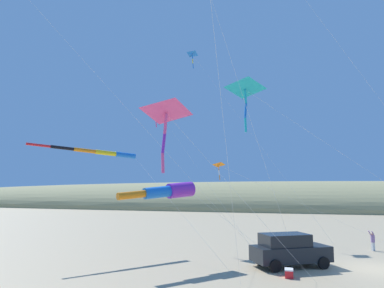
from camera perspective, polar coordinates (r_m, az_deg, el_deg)
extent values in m
plane|color=tan|center=(22.96, 27.80, -17.44)|extent=(600.00, 600.00, 0.00)
ellipsoid|color=#938E60|center=(77.26, 18.28, -9.94)|extent=(28.00, 240.00, 11.38)
cube|color=black|center=(21.64, 15.64, -16.64)|extent=(3.70, 4.66, 0.84)
cube|color=black|center=(21.35, 14.74, -14.74)|extent=(2.68, 3.05, 0.68)
cylinder|color=black|center=(23.23, 17.73, -16.93)|extent=(0.51, 0.68, 0.66)
cylinder|color=black|center=(21.71, 20.46, -17.56)|extent=(0.51, 0.68, 0.66)
cylinder|color=black|center=(21.86, 10.91, -17.79)|extent=(0.51, 0.68, 0.66)
cylinder|color=black|center=(20.23, 13.29, -18.62)|extent=(0.51, 0.68, 0.66)
cube|color=red|center=(19.36, 15.40, -19.55)|extent=(0.60, 0.40, 0.36)
cube|color=white|center=(19.32, 15.38, -18.95)|extent=(0.62, 0.42, 0.06)
cube|color=silver|center=(28.93, 27.22, -14.52)|extent=(0.25, 0.25, 0.60)
cylinder|color=#8E6B9E|center=(28.85, 27.16, -13.44)|extent=(0.39, 0.39, 0.50)
sphere|color=tan|center=(28.81, 27.12, -12.76)|extent=(0.19, 0.19, 0.19)
cylinder|color=#8E6B9E|center=(28.64, 27.19, -12.73)|extent=(0.26, 0.27, 0.38)
cylinder|color=#8E6B9E|center=(28.78, 26.77, -12.72)|extent=(0.26, 0.27, 0.38)
pyramid|color=orange|center=(29.80, 4.32, -3.27)|extent=(1.02, 1.07, 0.38)
cylinder|color=black|center=(29.78, 4.35, -3.36)|extent=(0.59, 0.48, 0.41)
cylinder|color=orange|center=(29.77, 4.35, -3.84)|extent=(0.09, 0.08, 0.41)
cylinder|color=white|center=(29.77, 4.40, -4.63)|extent=(0.12, 0.12, 0.42)
cylinder|color=orange|center=(29.75, 4.48, -5.42)|extent=(0.12, 0.13, 0.42)
cylinder|color=white|center=(29.67, 17.36, -9.21)|extent=(0.70, 13.22, 6.31)
cylinder|color=purple|center=(21.53, -1.91, -7.44)|extent=(1.90, 1.76, 1.02)
cylinder|color=blue|center=(20.61, -5.66, -7.79)|extent=(1.73, 1.55, 0.77)
cylinder|color=orange|center=(19.79, -9.75, -8.13)|extent=(1.57, 1.35, 0.53)
cylinder|color=white|center=(21.29, 7.22, -13.40)|extent=(0.68, 5.67, 4.14)
cylinder|color=white|center=(12.49, 4.43, 9.85)|extent=(9.25, 0.20, 16.17)
cylinder|color=white|center=(17.79, 25.03, 11.06)|extent=(0.83, 11.11, 19.57)
cylinder|color=white|center=(19.77, -6.38, 1.12)|extent=(11.14, 10.84, 14.49)
pyramid|color=#EF4C93|center=(16.43, -4.27, 5.49)|extent=(2.30, 2.28, 0.89)
cylinder|color=black|center=(16.35, -4.17, 5.18)|extent=(1.09, 1.14, 0.97)
cylinder|color=#EF4C93|center=(16.30, -4.30, 3.25)|extent=(0.28, 0.30, 0.92)
cylinder|color=purple|center=(16.19, -4.60, 0.09)|extent=(0.28, 0.26, 0.92)
cylinder|color=#EF4C93|center=(16.06, -4.73, -3.08)|extent=(0.22, 0.24, 0.91)
cylinder|color=white|center=(16.78, 8.11, -8.80)|extent=(3.05, 6.50, 7.84)
pyramid|color=#1EB7C6|center=(18.54, 8.52, 9.06)|extent=(1.49, 1.86, 0.75)
cylinder|color=black|center=(18.47, 8.56, 8.86)|extent=(1.15, 0.45, 0.84)
cylinder|color=#1EB7C6|center=(18.33, 8.64, 7.54)|extent=(0.19, 0.20, 0.74)
cylinder|color=blue|center=(18.15, 8.65, 5.32)|extent=(0.11, 0.17, 0.74)
cylinder|color=#1EB7C6|center=(18.01, 8.65, 3.05)|extent=(0.14, 0.16, 0.73)
cylinder|color=white|center=(17.99, 28.65, -5.36)|extent=(0.49, 12.25, 9.44)
cylinder|color=blue|center=(26.72, -10.70, -1.79)|extent=(1.36, 1.32, 0.46)
cylinder|color=yellow|center=(26.23, -13.77, -1.41)|extent=(1.33, 1.29, 0.41)
cylinder|color=orange|center=(25.81, -16.94, -1.01)|extent=(1.29, 1.25, 0.36)
cylinder|color=black|center=(25.47, -20.21, -0.59)|extent=(1.25, 1.21, 0.31)
cylinder|color=red|center=(25.22, -23.55, -0.16)|extent=(1.21, 1.17, 0.26)
cylinder|color=white|center=(22.71, -2.86, -9.81)|extent=(5.97, 8.15, 6.70)
pyramid|color=blue|center=(37.83, 0.02, 14.40)|extent=(1.32, 1.24, 0.44)
cylinder|color=black|center=(37.79, 0.05, 14.33)|extent=(0.57, 0.75, 0.47)
cylinder|color=blue|center=(37.66, 0.08, 13.91)|extent=(0.15, 0.16, 0.51)
cylinder|color=yellow|center=(37.43, 0.13, 13.21)|extent=(0.15, 0.15, 0.51)
cylinder|color=blue|center=(37.26, 0.18, 12.49)|extent=(0.16, 0.15, 0.51)
cylinder|color=white|center=(32.65, 9.87, 1.24)|extent=(3.78, 12.46, 18.16)
cylinder|color=white|center=(17.77, 9.28, 4.30)|extent=(8.81, 4.36, 15.85)
pyramid|color=#EF4C93|center=(29.99, -5.71, 5.94)|extent=(0.80, 1.21, 0.42)
cylinder|color=black|center=(29.95, -5.73, 5.83)|extent=(1.00, 0.05, 0.43)
cylinder|color=#EF4C93|center=(29.87, -5.73, 5.23)|extent=(0.14, 0.13, 0.54)
cylinder|color=black|center=(29.74, -5.79, 4.23)|extent=(0.15, 0.17, 0.54)
cylinder|color=#EF4C93|center=(29.65, -5.80, 3.22)|extent=(0.17, 0.16, 0.54)
cylinder|color=white|center=(25.92, 1.38, -4.65)|extent=(4.36, 8.55, 11.05)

